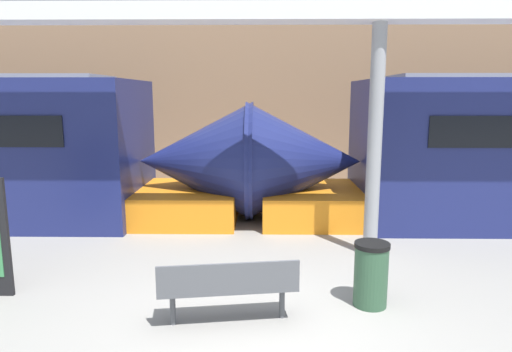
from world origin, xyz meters
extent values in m
plane|color=gray|center=(0.00, 0.00, 0.00)|extent=(60.00, 60.00, 0.00)
cube|color=#937051|center=(0.00, 10.17, 2.50)|extent=(56.00, 0.20, 5.00)
cone|color=navy|center=(0.90, 5.21, 1.32)|extent=(2.55, 2.63, 2.63)
cube|color=orange|center=(1.15, 5.21, 0.35)|extent=(2.29, 2.46, 0.70)
cone|color=navy|center=(-1.48, 5.21, 1.32)|extent=(2.55, 2.63, 2.63)
cube|color=orange|center=(-1.73, 5.21, 0.35)|extent=(2.29, 2.46, 0.70)
cube|color=#4C4F54|center=(-0.42, 0.42, 0.45)|extent=(1.74, 0.68, 0.04)
cube|color=#4C4F54|center=(-0.40, 0.22, 0.65)|extent=(1.69, 0.28, 0.36)
cylinder|color=#4C4F54|center=(-1.10, 0.32, 0.22)|extent=(0.07, 0.07, 0.43)
cylinder|color=#4C4F54|center=(0.25, 0.52, 0.22)|extent=(0.07, 0.07, 0.43)
cylinder|color=#2D5138|center=(1.44, 0.88, 0.40)|extent=(0.44, 0.44, 0.81)
cylinder|color=black|center=(1.44, 0.88, 0.84)|extent=(0.47, 0.47, 0.06)
cylinder|color=gray|center=(1.90, 2.87, 1.97)|extent=(0.25, 0.25, 3.94)
cube|color=silver|center=(1.90, 2.87, 4.08)|extent=(28.00, 0.60, 0.28)
camera|label=1|loc=(0.00, -4.86, 2.78)|focal=32.00mm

